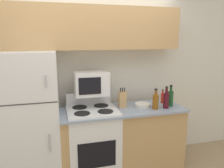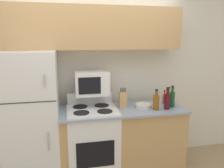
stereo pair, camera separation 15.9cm
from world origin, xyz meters
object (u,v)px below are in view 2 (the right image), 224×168
at_px(bowl, 143,106).
at_px(bottle_vinegar, 169,97).
at_px(microwave, 92,83).
at_px(knife_block, 123,99).
at_px(bottle_hot_sauce, 164,98).
at_px(bottle_wine_red, 167,101).
at_px(bottle_whiskey, 156,102).
at_px(bottle_wine_green, 172,99).
at_px(stove, 93,141).
at_px(refrigerator, 33,118).

relative_size(bowl, bottle_vinegar, 0.90).
bearing_deg(microwave, bottle_vinegar, -0.39).
height_order(knife_block, bottle_hot_sauce, knife_block).
distance_m(knife_block, bottle_hot_sauce, 0.64).
relative_size(microwave, bottle_wine_red, 1.47).
relative_size(knife_block, bottle_wine_red, 0.93).
distance_m(bottle_vinegar, bottle_wine_red, 0.30).
xyz_separation_m(bottle_hot_sauce, bottle_whiskey, (-0.23, -0.23, 0.03)).
xyz_separation_m(bottle_wine_red, bottle_whiskey, (-0.16, 0.00, -0.01)).
relative_size(microwave, bottle_wine_green, 1.47).
distance_m(knife_block, bottle_wine_green, 0.68).
relative_size(stove, bottle_vinegar, 4.60).
relative_size(stove, bowl, 5.10).
xyz_separation_m(refrigerator, bowl, (1.46, -0.08, 0.10)).
xyz_separation_m(knife_block, bottle_hot_sauce, (0.63, 0.04, -0.03)).
xyz_separation_m(stove, bowl, (0.70, -0.02, 0.46)).
bearing_deg(bottle_vinegar, bottle_wine_green, -103.80).
relative_size(bottle_hot_sauce, bottle_wine_red, 0.67).
height_order(stove, bottle_hot_sauce, bottle_hot_sauce).
relative_size(refrigerator, stove, 1.55).
height_order(bottle_wine_green, bottle_wine_red, same).
bearing_deg(bottle_vinegar, refrigerator, -178.20).
bearing_deg(bottle_vinegar, bottle_whiskey, -140.32).
relative_size(refrigerator, bottle_hot_sauce, 8.53).
distance_m(stove, bottle_whiskey, 1.01).
bearing_deg(stove, bottle_wine_green, -3.49).
bearing_deg(bowl, knife_block, 164.17).
relative_size(stove, bottle_hot_sauce, 5.52).
bearing_deg(bowl, microwave, 167.58).
xyz_separation_m(bottle_vinegar, bottle_whiskey, (-0.31, -0.26, 0.02)).
relative_size(refrigerator, bottle_vinegar, 7.11).
height_order(refrigerator, bottle_vinegar, refrigerator).
height_order(bottle_wine_green, bottle_whiskey, bottle_wine_green).
bearing_deg(bottle_wine_green, microwave, 169.86).
xyz_separation_m(bottle_wine_green, bottle_whiskey, (-0.26, -0.07, -0.01)).
relative_size(bowl, bottle_wine_red, 0.72).
distance_m(bowl, bottle_wine_red, 0.33).
bearing_deg(bottle_whiskey, knife_block, 154.93).
bearing_deg(bottle_wine_red, bottle_wine_green, 34.26).
xyz_separation_m(microwave, bottle_vinegar, (1.13, -0.01, -0.25)).
bearing_deg(knife_block, bottle_vinegar, 5.29).
xyz_separation_m(microwave, knife_block, (0.41, -0.07, -0.23)).
bearing_deg(microwave, bottle_whiskey, -17.86).
bearing_deg(bottle_whiskey, bottle_hot_sauce, 45.68).
bearing_deg(stove, bottle_wine_red, -8.07).
height_order(refrigerator, bowl, refrigerator).
xyz_separation_m(bowl, bottle_hot_sauce, (0.36, 0.12, 0.05)).
distance_m(microwave, bottle_wine_green, 1.12).
distance_m(refrigerator, bottle_hot_sauce, 1.83).
xyz_separation_m(refrigerator, microwave, (0.77, 0.07, 0.41)).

